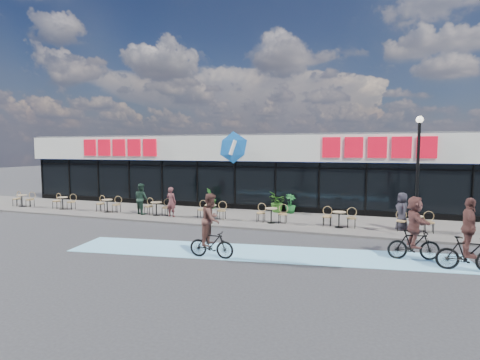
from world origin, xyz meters
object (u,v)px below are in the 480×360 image
object	(u,v)px
bistro_set_0	(23,199)
cyclist_a	(414,230)
lamp_post	(418,166)
potted_plant_right	(290,204)
cyclist_b	(468,242)
potted_plant_mid	(278,202)
potted_plant_left	(211,198)
patron_right	(141,199)
pedestrian_a	(402,211)
patron_left	(171,202)

from	to	relation	value
bistro_set_0	cyclist_a	xyz separation A→B (m)	(22.03, -4.14, 0.45)
lamp_post	cyclist_a	distance (m)	3.57
lamp_post	potted_plant_right	world-z (taller)	lamp_post
potted_plant_right	cyclist_b	distance (m)	10.55
potted_plant_mid	cyclist_b	world-z (taller)	cyclist_b
lamp_post	potted_plant_left	bearing A→B (deg)	158.65
potted_plant_mid	cyclist_b	distance (m)	11.12
patron_right	cyclist_b	world-z (taller)	cyclist_b
potted_plant_mid	patron_right	xyz separation A→B (m)	(-7.03, -3.02, 0.26)
patron_right	cyclist_a	xyz separation A→B (m)	(13.38, -4.15, 0.05)
potted_plant_mid	pedestrian_a	size ratio (longest dim) A/B	0.71
potted_plant_right	bistro_set_0	bearing A→B (deg)	-169.81
bistro_set_0	cyclist_a	world-z (taller)	cyclist_a
bistro_set_0	cyclist_b	bearing A→B (deg)	-11.88
bistro_set_0	potted_plant_mid	bearing A→B (deg)	10.92
pedestrian_a	cyclist_a	bearing A→B (deg)	-15.96
potted_plant_left	potted_plant_mid	xyz separation A→B (m)	(4.09, 0.04, -0.04)
lamp_post	pedestrian_a	bearing A→B (deg)	104.58
patron_right	potted_plant_left	bearing A→B (deg)	-110.28
potted_plant_mid	cyclist_b	bearing A→B (deg)	-45.72
bistro_set_0	potted_plant_right	world-z (taller)	potted_plant_right
patron_left	potted_plant_left	bearing A→B (deg)	-96.63
potted_plant_mid	cyclist_a	world-z (taller)	cyclist_a
cyclist_a	patron_left	bearing A→B (deg)	160.84
potted_plant_right	potted_plant_left	bearing A→B (deg)	179.55
cyclist_b	potted_plant_left	bearing A→B (deg)	146.24
potted_plant_left	cyclist_a	xyz separation A→B (m)	(10.44, -7.13, 0.27)
potted_plant_mid	cyclist_a	bearing A→B (deg)	-48.47
potted_plant_left	potted_plant_right	world-z (taller)	potted_plant_left
potted_plant_mid	patron_right	distance (m)	7.66
bistro_set_0	cyclist_b	distance (m)	23.96
pedestrian_a	cyclist_a	distance (m)	4.41
lamp_post	pedestrian_a	xyz separation A→B (m)	(-0.39, 1.51, -2.10)
patron_right	pedestrian_a	world-z (taller)	patron_right
patron_right	potted_plant_mid	bearing A→B (deg)	-132.46
patron_left	pedestrian_a	xyz separation A→B (m)	(11.38, 0.45, 0.04)
potted_plant_right	cyclist_a	bearing A→B (deg)	-51.73
patron_left	patron_right	world-z (taller)	patron_right
cyclist_b	potted_plant_mid	bearing A→B (deg)	134.28
lamp_post	patron_left	distance (m)	12.01
pedestrian_a	potted_plant_right	bearing A→B (deg)	-131.90
patron_left	cyclist_b	bearing A→B (deg)	169.95
potted_plant_right	pedestrian_a	world-z (taller)	pedestrian_a
lamp_post	potted_plant_right	bearing A→B (deg)	144.93
patron_left	lamp_post	bearing A→B (deg)	-174.84
potted_plant_mid	lamp_post	bearing A→B (deg)	-32.40
lamp_post	patron_right	xyz separation A→B (m)	(-13.75, 1.24, -2.08)
potted_plant_right	patron_left	bearing A→B (deg)	-151.69
potted_plant_left	cyclist_b	world-z (taller)	cyclist_b
potted_plant_right	cyclist_a	size ratio (longest dim) A/B	0.50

